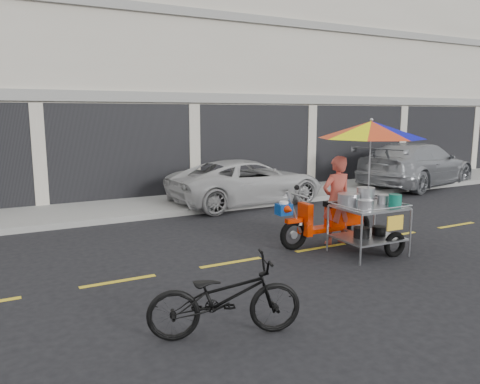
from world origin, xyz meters
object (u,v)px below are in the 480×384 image
white_pickup (247,182)px  silver_pickup (416,165)px  near_bicycle (225,297)px  food_vendor_rig (357,168)px

white_pickup → silver_pickup: (6.97, 0.00, 0.15)m
near_bicycle → food_vendor_rig: bearing=-44.7°
silver_pickup → food_vendor_rig: bearing=110.0°
white_pickup → silver_pickup: 6.97m
silver_pickup → near_bicycle: silver_pickup is taller
near_bicycle → food_vendor_rig: (3.82, 2.06, 1.12)m
silver_pickup → food_vendor_rig: (-7.39, -5.07, 0.80)m
near_bicycle → white_pickup: bearing=-13.8°
near_bicycle → food_vendor_rig: 4.48m
food_vendor_rig → silver_pickup: bearing=36.1°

